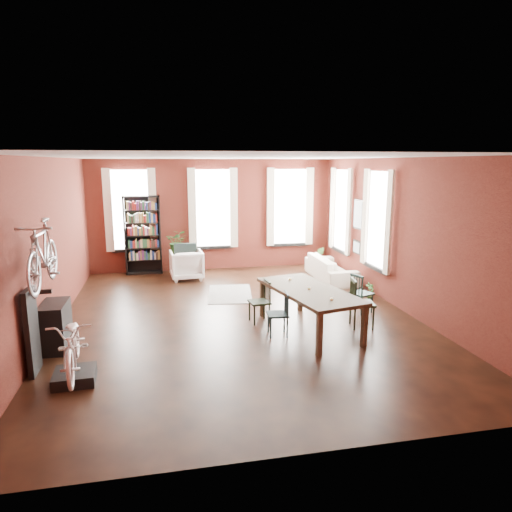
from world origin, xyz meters
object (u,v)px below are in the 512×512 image
object	(u,v)px
dining_chair_d	(362,293)
bookshelf	(143,235)
plant_stand	(177,263)
bicycle_floor	(71,318)
dining_chair_b	(259,302)
white_armchair	(186,263)
cream_sofa	(331,264)
dining_chair_c	(362,303)
dining_table	(309,310)
bike_trainer	(75,376)
console_table	(55,326)
dining_chair_a	(278,314)

from	to	relation	value
dining_chair_d	bookshelf	xyz separation A→B (m)	(-4.58, 4.46, 0.69)
plant_stand	bicycle_floor	world-z (taller)	bicycle_floor
dining_chair_b	plant_stand	xyz separation A→B (m)	(-1.46, 4.35, -0.11)
white_armchair	cream_sofa	size ratio (longest dim) A/B	0.42
dining_chair_c	dining_chair_d	size ratio (longest dim) A/B	1.13
bookshelf	white_armchair	bearing A→B (deg)	-38.01
dining_chair_b	cream_sofa	size ratio (longest dim) A/B	0.40
dining_table	cream_sofa	world-z (taller)	cream_sofa
bike_trainer	console_table	xyz separation A→B (m)	(-0.51, 1.34, 0.32)
white_armchair	console_table	xyz separation A→B (m)	(-2.42, -4.31, -0.03)
bike_trainer	bicycle_floor	bearing A→B (deg)	-44.08
dining_chair_c	plant_stand	xyz separation A→B (m)	(-3.32, 5.01, -0.17)
dining_chair_c	bookshelf	xyz separation A→B (m)	(-4.22, 5.27, 0.63)
bike_trainer	plant_stand	world-z (taller)	plant_stand
dining_table	bookshelf	world-z (taller)	bookshelf
bicycle_floor	dining_table	bearing A→B (deg)	12.57
console_table	white_armchair	bearing A→B (deg)	60.65
dining_chair_c	bookshelf	size ratio (longest dim) A/B	0.43
dining_chair_b	console_table	bearing A→B (deg)	-87.61
dining_chair_a	dining_chair_d	size ratio (longest dim) A/B	0.97
dining_chair_c	bicycle_floor	xyz separation A→B (m)	(-4.96, -1.29, 0.50)
dining_chair_c	bicycle_floor	distance (m)	5.15
white_armchair	bike_trainer	world-z (taller)	white_armchair
white_armchair	bicycle_floor	bearing A→B (deg)	67.90
dining_chair_b	console_table	xyz separation A→B (m)	(-3.64, -0.59, -0.01)
dining_chair_b	console_table	world-z (taller)	dining_chair_b
dining_table	dining_chair_b	world-z (taller)	dining_chair_b
dining_chair_a	bookshelf	xyz separation A→B (m)	(-2.54, 5.36, 0.70)
dining_chair_b	plant_stand	distance (m)	4.59
dining_chair_b	cream_sofa	world-z (taller)	dining_chair_b
dining_chair_b	bicycle_floor	world-z (taller)	bicycle_floor
console_table	bicycle_floor	world-z (taller)	bicycle_floor
dining_chair_c	plant_stand	size ratio (longest dim) A/B	1.56
dining_chair_b	bookshelf	world-z (taller)	bookshelf
bookshelf	dining_chair_d	bearing A→B (deg)	-44.22
bookshelf	dining_chair_c	bearing A→B (deg)	-51.30
dining_chair_d	bike_trainer	size ratio (longest dim) A/B	1.46
bookshelf	console_table	world-z (taller)	bookshelf
dining_chair_c	plant_stand	bearing A→B (deg)	43.17
dining_chair_d	bicycle_floor	bearing A→B (deg)	88.92
dining_chair_a	bike_trainer	size ratio (longest dim) A/B	1.41
cream_sofa	bicycle_floor	world-z (taller)	bicycle_floor
dining_chair_a	plant_stand	xyz separation A→B (m)	(-1.64, 5.10, -0.10)
cream_sofa	console_table	bearing A→B (deg)	119.33
dining_chair_a	console_table	size ratio (longest dim) A/B	1.00
cream_sofa	dining_chair_a	bearing A→B (deg)	146.64
dining_chair_c	cream_sofa	bearing A→B (deg)	-1.90
console_table	bicycle_floor	bearing A→B (deg)	-68.47
dining_chair_a	bookshelf	size ratio (longest dim) A/B	0.36
bicycle_floor	bike_trainer	bearing A→B (deg)	129.81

